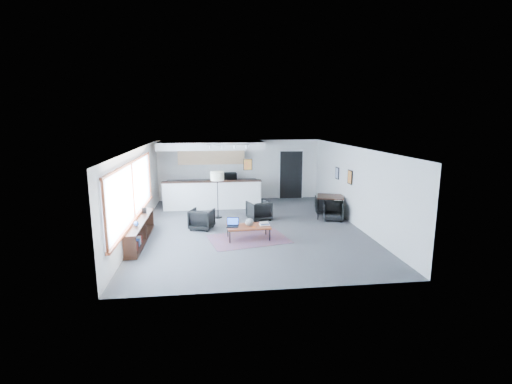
{
  "coord_description": "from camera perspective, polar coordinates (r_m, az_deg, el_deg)",
  "views": [
    {
      "loc": [
        -1.23,
        -11.59,
        3.51
      ],
      "look_at": [
        0.24,
        0.4,
        1.11
      ],
      "focal_mm": 26.0,
      "sensor_mm": 36.0,
      "label": 1
    }
  ],
  "objects": [
    {
      "name": "kitchenette",
      "position": [
        15.44,
        -6.82,
        3.22
      ],
      "size": [
        4.2,
        1.96,
        2.6
      ],
      "color": "white",
      "rests_on": "floor"
    },
    {
      "name": "window",
      "position": [
        11.11,
        -18.45,
        -0.01
      ],
      "size": [
        0.1,
        5.95,
        1.66
      ],
      "color": "#8CBFFF",
      "rests_on": "room"
    },
    {
      "name": "armchair_right",
      "position": [
        13.0,
        0.47,
        -2.73
      ],
      "size": [
        0.9,
        0.87,
        0.75
      ],
      "primitive_type": "imported",
      "rotation": [
        0.0,
        0.0,
        3.44
      ],
      "color": "black",
      "rests_on": "floor"
    },
    {
      "name": "dining_chair_near",
      "position": [
        13.29,
        11.81,
        -2.97
      ],
      "size": [
        0.73,
        0.71,
        0.61
      ],
      "primitive_type": "imported",
      "rotation": [
        0.0,
        0.0,
        -0.31
      ],
      "color": "black",
      "rests_on": "floor"
    },
    {
      "name": "room",
      "position": [
        11.86,
        -0.91,
        0.49
      ],
      "size": [
        7.02,
        9.02,
        2.62
      ],
      "color": "#4C4C4F",
      "rests_on": "ground"
    },
    {
      "name": "armchair_left",
      "position": [
        12.08,
        -8.34,
        -4.0
      ],
      "size": [
        0.87,
        0.85,
        0.72
      ],
      "primitive_type": "imported",
      "rotation": [
        0.0,
        0.0,
        2.81
      ],
      "color": "black",
      "rests_on": "floor"
    },
    {
      "name": "laptop",
      "position": [
        10.9,
        -3.6,
        -4.91
      ],
      "size": [
        0.38,
        0.33,
        0.25
      ],
      "rotation": [
        0.0,
        0.0,
        -0.15
      ],
      "color": "black",
      "rests_on": "coffee_table"
    },
    {
      "name": "dining_chair_far",
      "position": [
        14.27,
        10.42,
        -1.99
      ],
      "size": [
        0.67,
        0.64,
        0.58
      ],
      "primitive_type": "imported",
      "rotation": [
        0.0,
        0.0,
        2.91
      ],
      "color": "black",
      "rests_on": "floor"
    },
    {
      "name": "floor_lamp",
      "position": [
        13.18,
        -5.97,
        2.2
      ],
      "size": [
        0.54,
        0.54,
        1.67
      ],
      "rotation": [
        0.0,
        0.0,
        0.14
      ],
      "color": "black",
      "rests_on": "floor"
    },
    {
      "name": "wall_art_lower",
      "position": [
        13.02,
        14.26,
        2.23
      ],
      "size": [
        0.03,
        0.38,
        0.48
      ],
      "color": "black",
      "rests_on": "room"
    },
    {
      "name": "doorway",
      "position": [
        16.57,
        5.39,
        2.73
      ],
      "size": [
        1.1,
        0.12,
        2.15
      ],
      "color": "black",
      "rests_on": "room"
    },
    {
      "name": "coaster",
      "position": [
        10.8,
        -0.35,
        -5.42
      ],
      "size": [
        0.13,
        0.13,
        0.01
      ],
      "rotation": [
        0.0,
        0.0,
        0.25
      ],
      "color": "#E5590C",
      "rests_on": "coffee_table"
    },
    {
      "name": "book_stack",
      "position": [
        11.01,
        1.3,
        -4.89
      ],
      "size": [
        0.31,
        0.25,
        0.09
      ],
      "rotation": [
        0.0,
        0.0,
        0.08
      ],
      "color": "silver",
      "rests_on": "coffee_table"
    },
    {
      "name": "coffee_table",
      "position": [
        10.95,
        -1.17,
        -5.37
      ],
      "size": [
        1.29,
        0.74,
        0.41
      ],
      "rotation": [
        0.0,
        0.0,
        0.05
      ],
      "color": "brown",
      "rests_on": "floor"
    },
    {
      "name": "microwave",
      "position": [
        15.94,
        -4.01,
        2.56
      ],
      "size": [
        0.56,
        0.33,
        0.37
      ],
      "primitive_type": "imported",
      "rotation": [
        0.0,
        0.0,
        0.05
      ],
      "color": "black",
      "rests_on": "kitchenette"
    },
    {
      "name": "wall_art_upper",
      "position": [
        14.24,
        12.37,
        2.86
      ],
      "size": [
        0.03,
        0.34,
        0.44
      ],
      "color": "black",
      "rests_on": "room"
    },
    {
      "name": "track_light",
      "position": [
        13.84,
        -4.35,
        7.13
      ],
      "size": [
        1.6,
        0.07,
        0.15
      ],
      "color": "silver",
      "rests_on": "room"
    },
    {
      "name": "ceramic_pot",
      "position": [
        10.87,
        -1.02,
        -4.67
      ],
      "size": [
        0.24,
        0.24,
        0.24
      ],
      "rotation": [
        0.0,
        0.0,
        0.28
      ],
      "color": "gray",
      "rests_on": "coffee_table"
    },
    {
      "name": "console",
      "position": [
        11.2,
        -17.42,
        -5.81
      ],
      "size": [
        0.35,
        3.0,
        0.8
      ],
      "color": "black",
      "rests_on": "floor"
    },
    {
      "name": "dining_table",
      "position": [
        13.54,
        11.38,
        -0.9
      ],
      "size": [
        1.17,
        1.17,
        0.79
      ],
      "rotation": [
        0.0,
        0.0,
        -0.31
      ],
      "color": "black",
      "rests_on": "floor"
    },
    {
      "name": "kilim_rug",
      "position": [
        11.07,
        -1.17,
        -7.23
      ],
      "size": [
        2.52,
        1.98,
        0.01
      ],
      "rotation": [
        0.0,
        0.0,
        0.22
      ],
      "color": "brown",
      "rests_on": "floor"
    }
  ]
}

